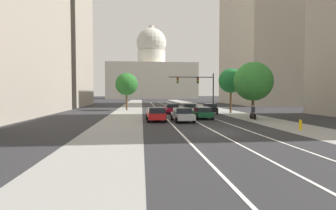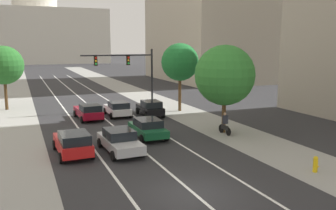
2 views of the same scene
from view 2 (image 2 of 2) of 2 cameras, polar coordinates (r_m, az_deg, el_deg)
ground_plane at (r=55.31m, az=-14.78°, el=2.03°), size 400.00×400.00×0.00m
sidewalk_left at (r=49.89m, az=-23.35°, el=0.79°), size 4.76×130.00×0.01m
sidewalk_right at (r=52.22m, az=-5.06°, el=1.89°), size 4.76×130.00×0.01m
lane_stripe_left at (r=40.23m, az=-15.95°, el=-0.72°), size 0.16×90.00×0.01m
lane_stripe_center at (r=40.65m, az=-11.88°, el=-0.45°), size 0.16×90.00×0.01m
lane_stripe_right at (r=41.27m, az=-7.91°, el=-0.19°), size 0.16×90.00×0.01m
capitol_building at (r=148.21m, az=-20.07°, el=11.63°), size 49.65×29.77×42.16m
car_red at (r=23.57m, az=-14.74°, el=-5.76°), size 2.16×4.51×1.57m
car_white at (r=35.44m, az=-7.92°, el=-0.54°), size 2.09×4.18×1.48m
car_crimson at (r=34.33m, az=-12.38°, el=-0.98°), size 2.22×4.76×1.53m
car_black at (r=35.12m, az=-2.82°, el=-0.48°), size 2.05×4.11×1.56m
car_green at (r=27.18m, az=-3.21°, el=-3.58°), size 2.08×4.34×1.42m
car_silver at (r=23.71m, az=-7.60°, el=-5.57°), size 2.23×4.82×1.49m
traffic_signal_mast at (r=38.52m, az=-5.97°, el=5.95°), size 7.67×0.39×6.43m
fire_hydrant at (r=21.53m, az=22.21°, el=-8.60°), size 0.26×0.35×0.91m
cyclist at (r=28.36m, az=8.97°, el=-2.92°), size 0.36×1.70×1.72m
street_tree_mid_right at (r=37.53m, az=1.90°, el=6.75°), size 3.88×3.88×7.05m
street_tree_near_right at (r=28.43m, az=8.93°, el=4.64°), size 4.69×4.69×6.89m
street_tree_mid_left at (r=41.93m, az=-24.46°, el=5.71°), size 4.08×4.08×6.79m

